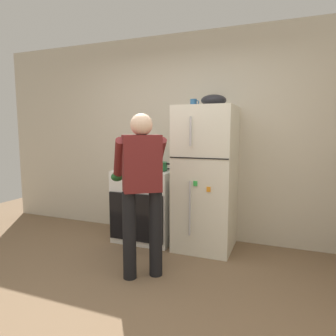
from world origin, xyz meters
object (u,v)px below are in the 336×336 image
red_pot (157,166)px  pepper_mill (134,160)px  person_cook (141,181)px  mixing_bowl (214,100)px  coffee_mug (194,103)px  refrigerator (206,178)px  stove_range (147,205)px

red_pot → pepper_mill: bearing=151.5°
person_cook → mixing_bowl: bearing=63.2°
person_cook → mixing_bowl: 1.35m
coffee_mug → mixing_bowl: size_ratio=0.38×
red_pot → coffee_mug: size_ratio=3.35×
red_pot → mixing_bowl: 1.07m
person_cook → red_pot: 0.93m
refrigerator → pepper_mill: (-1.09, 0.20, 0.16)m
mixing_bowl → person_cook: bearing=-116.8°
red_pot → pepper_mill: size_ratio=2.17×
person_cook → mixing_bowl: size_ratio=5.43×
stove_range → mixing_bowl: mixing_bowl is taller
refrigerator → coffee_mug: bearing=164.2°
refrigerator → mixing_bowl: mixing_bowl is taller
person_cook → pepper_mill: size_ratio=9.25×
stove_range → pepper_mill: bearing=145.0°
red_pot → mixing_bowl: size_ratio=1.28×
stove_range → red_pot: (0.16, -0.04, 0.53)m
person_cook → coffee_mug: bearing=77.5°
red_pot → coffee_mug: (0.45, 0.10, 0.78)m
stove_range → coffee_mug: coffee_mug is taller
red_pot → coffee_mug: bearing=12.5°
person_cook → coffee_mug: coffee_mug is taller
coffee_mug → mixing_bowl: (0.26, -0.05, 0.02)m
refrigerator → red_pot: (-0.63, -0.05, 0.13)m
refrigerator → mixing_bowl: (0.08, 0.00, 0.93)m
stove_range → person_cook: person_cook is taller
refrigerator → red_pot: 0.64m
coffee_mug → red_pot: bearing=-167.5°
person_cook → red_pot: bearing=104.5°
refrigerator → stove_range: bearing=-179.3°
coffee_mug → pepper_mill: 1.19m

